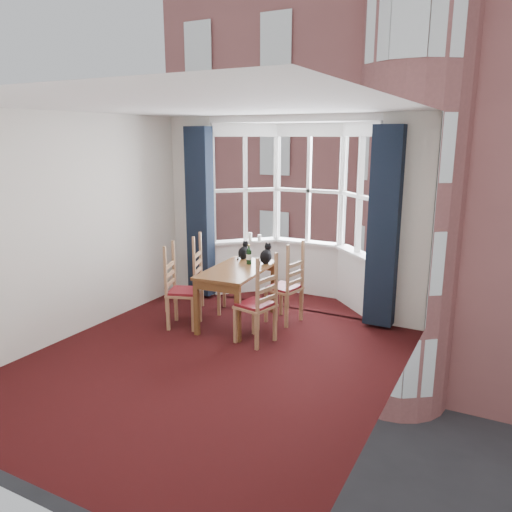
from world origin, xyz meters
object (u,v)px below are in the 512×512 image
Objects in this scene: chair_left_near at (177,292)px; candle_tall at (250,237)px; chair_right_near at (261,307)px; wine_bottle at (249,256)px; chair_right_far at (289,290)px; candle_short at (259,238)px; cat_right at (266,255)px; dining_table at (237,276)px; chair_left_far at (204,279)px; cat_left at (244,252)px.

chair_left_near is 1.82m from candle_tall.
chair_right_near is 1.05m from wine_bottle.
candle_short reaches higher than chair_right_far.
candle_short is (0.32, 1.78, 0.45)m from chair_left_near.
cat_right is 1.05m from candle_short.
chair_right_far is at bearing 32.00° from chair_left_near.
chair_right_near and chair_right_far have the same top height.
chair_right_far is 1.54m from candle_tall.
wine_bottle reaches higher than candle_tall.
chair_left_far is at bearing 162.67° from dining_table.
dining_table is at bearing -70.41° from cat_left.
dining_table is at bearing -96.80° from wine_bottle.
chair_right_far is at bearing -12.40° from cat_right.
candle_short is (-0.97, 0.98, 0.45)m from chair_right_far.
chair_right_near is 2.14m from candle_tall.
chair_left_far is (-0.68, 0.21, -0.19)m from dining_table.
candle_tall is at bearing 111.90° from cat_left.
chair_right_far is at bearing 89.05° from chair_right_near.
wine_bottle is at bearing 127.30° from chair_right_near.
cat_left reaches higher than chair_right_far.
wine_bottle is (-0.19, -0.15, 0.01)m from cat_right.
candle_short is (0.34, 1.10, 0.45)m from chair_left_far.
chair_left_far is at bearing -148.68° from cat_left.
wine_bottle is 1.13m from candle_tall.
chair_right_near is 1.07m from cat_right.
chair_right_far is (0.63, 0.33, -0.19)m from dining_table.
cat_left reaches higher than chair_left_near.
cat_right is at bearing 13.07° from chair_left_far.
chair_right_far is (0.01, 0.82, 0.00)m from chair_right_near.
cat_right is at bearing 37.10° from wine_bottle.
candle_tall is 1.24× the size of candle_short.
chair_right_near is at bearing -66.78° from cat_right.
dining_table is 9.97× the size of candle_tall.
dining_table is 1.45× the size of chair_right_far.
chair_left_far is 1.18m from candle_tall.
cat_left is (0.50, 0.30, 0.41)m from chair_left_far.
candle_short is at bearing 134.68° from chair_right_far.
dining_table is 0.74m from chair_right_far.
candle_tall is at bearing 110.98° from dining_table.
chair_right_far is at bearing 5.32° from chair_left_far.
candle_tall is (-1.11, 1.77, 0.46)m from chair_right_near.
chair_left_near is at bearing -95.45° from candle_tall.
chair_left_far is (-0.02, 0.68, 0.00)m from chair_left_near.
chair_right_far is at bearing -12.59° from cat_left.
wine_bottle is (-0.60, -0.06, 0.42)m from chair_right_far.
wine_bottle reaches higher than candle_short.
candle_tall is at bearing 117.60° from wine_bottle.
chair_right_far is 3.32× the size of wine_bottle.
dining_table is at bearing -69.02° from candle_tall.
candle_short is (-0.95, 1.80, 0.45)m from chair_right_near.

